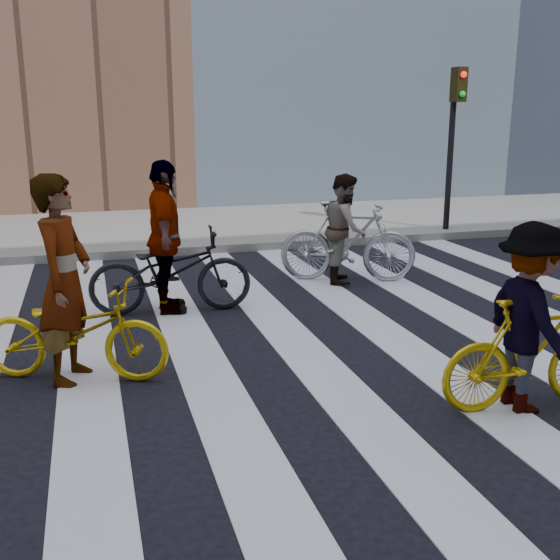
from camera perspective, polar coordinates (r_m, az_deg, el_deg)
name	(u,v)px	position (r m, az deg, el deg)	size (l,w,h in m)	color
ground	(344,340)	(7.36, 5.62, -5.26)	(100.00, 100.00, 0.00)	black
sidewalk_far	(216,226)	(14.37, -5.60, 4.68)	(100.00, 5.00, 0.15)	gray
zebra_crosswalk	(344,340)	(7.36, 5.62, -5.22)	(8.25, 10.00, 0.01)	silver
traffic_signal	(454,123)	(13.69, 14.94, 13.08)	(0.22, 0.42, 3.33)	black
bike_yellow_left	(74,332)	(6.45, -17.47, -4.31)	(0.63, 1.79, 0.94)	gold
bike_silver_mid	(348,242)	(9.82, 5.93, 3.34)	(0.57, 2.01, 1.21)	#B1B3BC
bike_yellow_right	(531,353)	(5.95, 21.02, -5.98)	(0.46, 1.63, 0.98)	gold
bike_dark_rear	(171,272)	(8.33, -9.51, 0.73)	(0.70, 2.02, 1.06)	black
rider_left	(64,280)	(6.32, -18.26, -0.02)	(0.71, 0.47, 1.95)	slate
rider_mid	(345,228)	(9.76, 5.69, 4.49)	(0.78, 0.61, 1.61)	slate
rider_right	(529,318)	(5.83, 20.90, -3.13)	(1.04, 0.60, 1.61)	slate
rider_rear	(165,238)	(8.24, -9.98, 3.61)	(1.13, 0.47, 1.92)	slate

